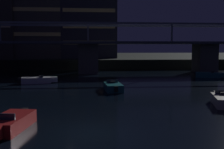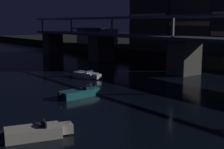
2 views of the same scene
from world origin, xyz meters
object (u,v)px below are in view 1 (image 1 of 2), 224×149
at_px(tower_west_tall, 42,0).
at_px(speedboat_mid_left, 113,87).
at_px(tower_central, 89,20).
at_px(speedboat_near_center, 9,123).
at_px(speedboat_near_right, 38,80).
at_px(speedboat_near_left, 210,75).
at_px(river_bridge, 88,52).
at_px(speedboat_mid_center, 224,100).

relative_size(tower_west_tall, speedboat_mid_left, 5.72).
height_order(tower_central, speedboat_near_center, tower_central).
bearing_deg(speedboat_near_right, speedboat_near_left, 10.59).
bearing_deg(river_bridge, speedboat_mid_left, -82.71).
xyz_separation_m(tower_central, speedboat_mid_center, (11.16, -52.22, -11.61)).
distance_m(tower_west_tall, speedboat_near_center, 60.80).
bearing_deg(speedboat_near_center, speedboat_mid_left, 63.38).
height_order(speedboat_near_right, speedboat_mid_center, same).
xyz_separation_m(speedboat_near_right, speedboat_mid_center, (18.43, -16.40, 0.00)).
xyz_separation_m(speedboat_near_left, speedboat_mid_center, (-8.26, -21.39, 0.00)).
bearing_deg(speedboat_near_left, river_bridge, 155.31).
xyz_separation_m(river_bridge, tower_west_tall, (-11.69, 21.62, 12.86)).
xyz_separation_m(river_bridge, tower_central, (0.31, 21.76, 7.90)).
distance_m(speedboat_near_left, speedboat_near_right, 27.15).
bearing_deg(speedboat_near_right, speedboat_near_center, -84.40).
relative_size(speedboat_near_right, speedboat_mid_center, 1.01).
relative_size(speedboat_near_center, speedboat_near_right, 1.00).
xyz_separation_m(tower_west_tall, speedboat_near_center, (6.92, -58.08, -16.57)).
relative_size(speedboat_mid_left, speedboat_mid_center, 1.01).
bearing_deg(speedboat_near_right, tower_west_tall, 97.55).
xyz_separation_m(speedboat_mid_left, speedboat_mid_center, (8.73, -8.97, 0.00)).
height_order(river_bridge, speedboat_mid_left, river_bridge).
distance_m(river_bridge, tower_west_tall, 27.73).
relative_size(river_bridge, tower_central, 4.85).
distance_m(river_bridge, speedboat_near_right, 16.12).
distance_m(tower_west_tall, speedboat_near_left, 46.94).
relative_size(tower_west_tall, tower_central, 1.50).
height_order(tower_central, speedboat_near_right, tower_central).
xyz_separation_m(speedboat_near_left, speedboat_mid_left, (-16.98, -12.41, 0.00)).
relative_size(speedboat_near_center, speedboat_mid_center, 1.01).
bearing_deg(speedboat_mid_center, speedboat_mid_left, 134.21).
height_order(speedboat_near_center, speedboat_near_right, same).
relative_size(tower_central, speedboat_near_center, 3.82).
distance_m(river_bridge, tower_central, 23.15).
bearing_deg(speedboat_mid_center, river_bridge, 110.65).
bearing_deg(river_bridge, speedboat_near_right, -116.33).
bearing_deg(tower_west_tall, river_bridge, -61.60).
bearing_deg(tower_central, speedboat_near_right, -101.47).
xyz_separation_m(speedboat_near_center, speedboat_mid_center, (16.24, 6.01, 0.00)).
distance_m(speedboat_near_left, speedboat_near_center, 36.75).
relative_size(speedboat_near_right, speedboat_mid_left, 1.00).
height_order(tower_west_tall, speedboat_near_center, tower_west_tall).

